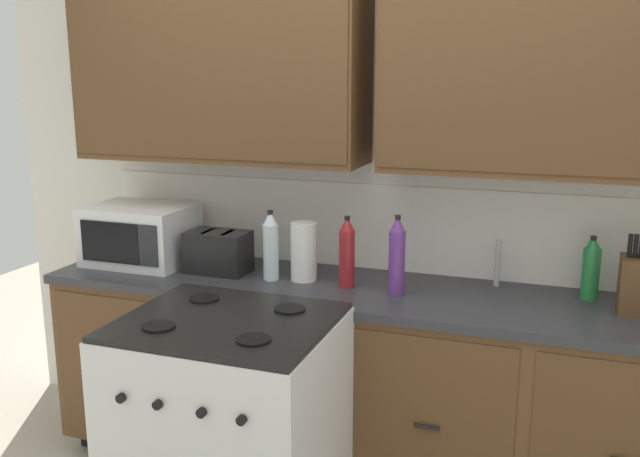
{
  "coord_description": "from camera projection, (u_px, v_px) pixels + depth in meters",
  "views": [
    {
      "loc": [
        0.77,
        -2.42,
        1.8
      ],
      "look_at": [
        -0.19,
        0.27,
        1.16
      ],
      "focal_mm": 38.69,
      "sensor_mm": 36.0,
      "label": 1
    }
  ],
  "objects": [
    {
      "name": "wall_unit",
      "position": [
        379.0,
        109.0,
        2.97
      ],
      "size": [
        4.01,
        0.4,
        2.51
      ],
      "color": "white",
      "rests_on": "ground_plane"
    },
    {
      "name": "counter_run",
      "position": [
        362.0,
        382.0,
        3.05
      ],
      "size": [
        2.84,
        0.64,
        0.91
      ],
      "color": "black",
      "rests_on": "ground_plane"
    },
    {
      "name": "stove_range",
      "position": [
        230.0,
        438.0,
        2.58
      ],
      "size": [
        0.76,
        0.68,
        0.95
      ],
      "color": "white",
      "rests_on": "ground_plane"
    },
    {
      "name": "microwave",
      "position": [
        140.0,
        234.0,
        3.3
      ],
      "size": [
        0.48,
        0.37,
        0.28
      ],
      "color": "white",
      "rests_on": "counter_run"
    },
    {
      "name": "toaster",
      "position": [
        218.0,
        252.0,
        3.16
      ],
      "size": [
        0.28,
        0.18,
        0.19
      ],
      "color": "black",
      "rests_on": "counter_run"
    },
    {
      "name": "knife_block",
      "position": [
        635.0,
        284.0,
        2.61
      ],
      "size": [
        0.11,
        0.14,
        0.31
      ],
      "color": "#52361E",
      "rests_on": "counter_run"
    },
    {
      "name": "sink_faucet",
      "position": [
        497.0,
        264.0,
        2.95
      ],
      "size": [
        0.02,
        0.02,
        0.2
      ],
      "primitive_type": "cylinder",
      "color": "#B2B5BA",
      "rests_on": "counter_run"
    },
    {
      "name": "paper_towel_roll",
      "position": [
        304.0,
        251.0,
        3.03
      ],
      "size": [
        0.12,
        0.12,
        0.26
      ],
      "primitive_type": "cylinder",
      "color": "white",
      "rests_on": "counter_run"
    },
    {
      "name": "bottle_green",
      "position": [
        591.0,
        269.0,
        2.77
      ],
      "size": [
        0.07,
        0.07,
        0.26
      ],
      "color": "#237A38",
      "rests_on": "counter_run"
    },
    {
      "name": "bottle_red",
      "position": [
        347.0,
        253.0,
        2.92
      ],
      "size": [
        0.07,
        0.07,
        0.31
      ],
      "color": "maroon",
      "rests_on": "counter_run"
    },
    {
      "name": "bottle_violet",
      "position": [
        397.0,
        256.0,
        2.82
      ],
      "size": [
        0.07,
        0.07,
        0.33
      ],
      "color": "#663384",
      "rests_on": "counter_run"
    },
    {
      "name": "bottle_clear",
      "position": [
        271.0,
        246.0,
        3.03
      ],
      "size": [
        0.07,
        0.07,
        0.31
      ],
      "color": "silver",
      "rests_on": "counter_run"
    }
  ]
}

